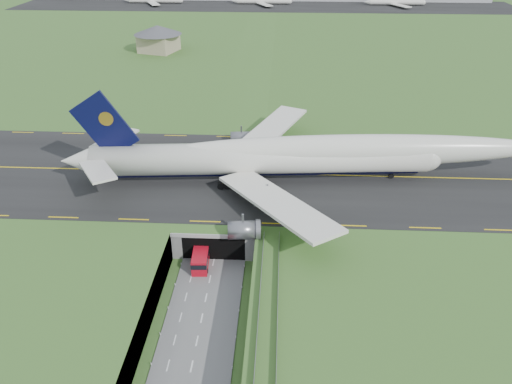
{
  "coord_description": "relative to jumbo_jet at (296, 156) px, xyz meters",
  "views": [
    {
      "loc": [
        12.17,
        -68.67,
        58.29
      ],
      "look_at": [
        7.44,
        20.0,
        8.52
      ],
      "focal_mm": 35.0,
      "sensor_mm": 36.0,
      "label": 1
    }
  ],
  "objects": [
    {
      "name": "trench_road",
      "position": [
        -15.73,
        -37.86,
        -11.79
      ],
      "size": [
        12.0,
        75.0,
        0.2
      ],
      "primitive_type": "cube",
      "color": "slate",
      "rests_on": "ground"
    },
    {
      "name": "ground",
      "position": [
        -15.73,
        -30.36,
        -11.89
      ],
      "size": [
        900.0,
        900.0,
        0.0
      ],
      "primitive_type": "plane",
      "color": "#3C6126",
      "rests_on": "ground"
    },
    {
      "name": "airfield_deck",
      "position": [
        -15.73,
        -30.36,
        -8.89
      ],
      "size": [
        800.0,
        800.0,
        6.0
      ],
      "primitive_type": "cube",
      "color": "gray",
      "rests_on": "ground"
    },
    {
      "name": "taxiway",
      "position": [
        -15.73,
        2.64,
        -5.8
      ],
      "size": [
        800.0,
        44.0,
        0.18
      ],
      "primitive_type": "cube",
      "color": "black",
      "rests_on": "airfield_deck"
    },
    {
      "name": "guideway",
      "position": [
        -4.73,
        -49.48,
        -6.57
      ],
      "size": [
        3.0,
        53.0,
        7.05
      ],
      "color": "#A8A8A3",
      "rests_on": "ground"
    },
    {
      "name": "service_building",
      "position": [
        -56.82,
        115.96,
        0.62
      ],
      "size": [
        25.13,
        25.13,
        11.0
      ],
      "rotation": [
        0.0,
        0.0,
        -0.29
      ],
      "color": "tan",
      "rests_on": "ground"
    },
    {
      "name": "tunnel_portal",
      "position": [
        -15.73,
        -13.65,
        -8.56
      ],
      "size": [
        17.0,
        22.3,
        6.0
      ],
      "color": "gray",
      "rests_on": "ground"
    },
    {
      "name": "shuttle_tram",
      "position": [
        -17.96,
        -24.03,
        -10.17
      ],
      "size": [
        3.33,
        7.85,
        3.14
      ],
      "rotation": [
        0.0,
        0.0,
        0.06
      ],
      "color": "#B30B1B",
      "rests_on": "ground"
    },
    {
      "name": "jumbo_jet",
      "position": [
        0.0,
        0.0,
        0.0
      ],
      "size": [
        105.73,
        65.72,
        21.82
      ],
      "rotation": [
        0.0,
        0.0,
        0.09
      ],
      "color": "silver",
      "rests_on": "ground"
    }
  ]
}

